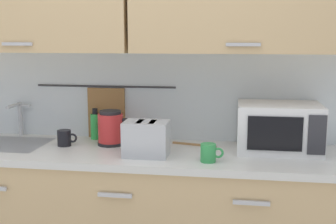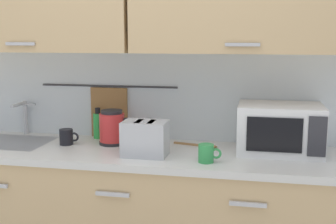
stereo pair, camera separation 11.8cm
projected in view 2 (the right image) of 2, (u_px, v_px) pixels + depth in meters
name	position (u px, v px, depth m)	size (l,w,h in m)	color
counter_unit	(129.00, 221.00, 2.60)	(2.53, 0.64, 0.90)	tan
back_wall_assembly	(139.00, 40.00, 2.64)	(3.70, 0.41, 2.50)	silver
sink_faucet	(24.00, 113.00, 2.87)	(0.09, 0.17, 0.22)	#B2B5BA
microwave	(280.00, 128.00, 2.43)	(0.46, 0.35, 0.27)	white
electric_kettle	(113.00, 128.00, 2.62)	(0.23, 0.16, 0.21)	black
dish_soap_bottle	(98.00, 125.00, 2.78)	(0.06, 0.06, 0.20)	green
mug_near_sink	(67.00, 137.00, 2.62)	(0.12, 0.08, 0.09)	black
toaster	(145.00, 138.00, 2.37)	(0.26, 0.17, 0.19)	#B7BABF
mug_by_kettle	(207.00, 153.00, 2.25)	(0.12, 0.08, 0.09)	green
wooden_spoon	(201.00, 145.00, 2.58)	(0.27, 0.09, 0.01)	#9E7042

